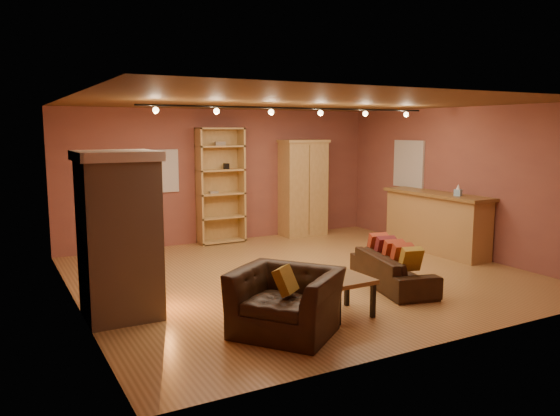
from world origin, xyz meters
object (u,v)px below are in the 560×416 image
loveseat (393,264)px  bookcase (220,185)px  fireplace (120,235)px  bar_counter (436,222)px  armoire (303,188)px  coffee_table (343,283)px  armchair (286,291)px

loveseat → bookcase: bearing=26.8°
fireplace → bar_counter: 6.32m
armoire → coffee_table: armoire is taller
bar_counter → coffee_table: bearing=-149.6°
fireplace → armoire: size_ratio=0.99×
fireplace → bookcase: size_ratio=0.88×
bookcase → bar_counter: (3.36, -2.86, -0.64)m
armoire → coffee_table: (-2.32, -4.90, -0.66)m
bookcase → coffee_table: 5.12m
bookcase → bar_counter: bookcase is taller
armoire → loveseat: size_ratio=1.19×
bookcase → coffee_table: bearing=-94.1°
bookcase → armchair: 5.46m
fireplace → armchair: bearing=-44.4°
fireplace → bar_counter: fireplace is taller
fireplace → bookcase: bookcase is taller
bar_counter → armchair: bar_counter is taller
fireplace → armoire: 6.01m
bookcase → armoire: bearing=-4.3°
bar_counter → loveseat: (-2.32, -1.49, -0.23)m
loveseat → coffee_table: loveseat is taller
armchair → armoire: bearing=109.7°
fireplace → armchair: fireplace is taller
bookcase → armoire: (1.96, -0.15, -0.15)m
fireplace → coffee_table: size_ratio=3.14×
fireplace → bookcase: (2.88, 3.72, 0.17)m
armoire → armchair: bearing=-122.7°
fireplace → bar_counter: bearing=7.9°
loveseat → armchair: size_ratio=1.31×
armchair → bookcase: bearing=128.2°
bar_counter → loveseat: bearing=-147.3°
coffee_table → fireplace: bearing=152.3°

